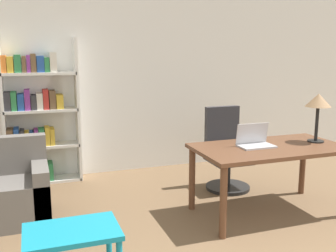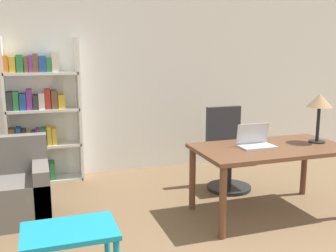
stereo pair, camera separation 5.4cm
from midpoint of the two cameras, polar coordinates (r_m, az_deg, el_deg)
wall_back at (r=5.76m, az=-2.55°, el=7.04°), size 8.00×0.06×2.70m
desk at (r=4.30m, az=14.97°, el=-4.13°), size 1.59×0.86×0.74m
laptop at (r=4.22m, az=12.92°, el=-2.24°), size 0.37×0.23×0.24m
table_lamp at (r=4.56m, az=21.45°, el=3.12°), size 0.28×0.28×0.53m
office_chair at (r=5.06m, az=8.88°, el=-4.02°), size 0.56×0.56×1.03m
side_table_blue at (r=2.92m, az=-13.52°, el=-15.85°), size 0.65×0.44×0.52m
armchair at (r=4.41m, az=-20.88°, el=-8.90°), size 0.67×0.68×0.84m
bookshelf at (r=5.39m, az=-18.13°, el=1.21°), size 0.96×0.28×1.90m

